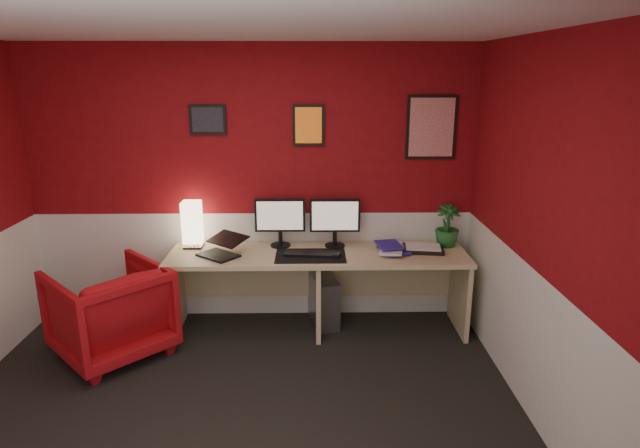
{
  "coord_description": "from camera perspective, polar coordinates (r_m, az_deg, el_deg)",
  "views": [
    {
      "loc": [
        0.53,
        -3.02,
        2.26
      ],
      "look_at": [
        0.6,
        1.21,
        1.05
      ],
      "focal_mm": 30.09,
      "sensor_mm": 36.0,
      "label": 1
    }
  ],
  "objects": [
    {
      "name": "pc_tower",
      "position": [
        4.99,
        0.4,
        -8.09
      ],
      "size": [
        0.29,
        0.48,
        0.45
      ],
      "primitive_type": "cube",
      "rotation": [
        0.0,
        0.0,
        0.22
      ],
      "color": "#99999E",
      "rests_on": "ground"
    },
    {
      "name": "wainscot_back",
      "position": [
        5.1,
        -6.88,
        -4.3
      ],
      "size": [
        4.0,
        0.01,
        1.0
      ],
      "primitive_type": "cube",
      "color": "silver",
      "rests_on": "ground"
    },
    {
      "name": "monitor_right",
      "position": [
        4.77,
        1.61,
        0.93
      ],
      "size": [
        0.45,
        0.06,
        0.58
      ],
      "primitive_type": "cube",
      "color": "black",
      "rests_on": "desk"
    },
    {
      "name": "armchair",
      "position": [
        4.72,
        -21.42,
        -8.65
      ],
      "size": [
        1.16,
        1.16,
        0.76
      ],
      "primitive_type": "imported",
      "rotation": [
        0.0,
        0.0,
        3.92
      ],
      "color": "#B40E14",
      "rests_on": "ground"
    },
    {
      "name": "ceiling",
      "position": [
        3.07,
        -11.59,
        20.18
      ],
      "size": [
        4.0,
        3.5,
        0.01
      ],
      "primitive_type": "cube",
      "color": "white",
      "rests_on": "ground"
    },
    {
      "name": "book_bottom",
      "position": [
        4.7,
        6.64,
        -2.93
      ],
      "size": [
        0.28,
        0.33,
        0.03
      ],
      "primitive_type": "imported",
      "rotation": [
        0.0,
        0.0,
        0.24
      ],
      "color": "#2B2094",
      "rests_on": "desk"
    },
    {
      "name": "wall_right",
      "position": [
        3.5,
        23.93,
        -2.18
      ],
      "size": [
        0.01,
        3.5,
        2.5
      ],
      "primitive_type": "cube",
      "color": "maroon",
      "rests_on": "ground"
    },
    {
      "name": "desk",
      "position": [
        4.81,
        -0.21,
        -7.21
      ],
      "size": [
        2.6,
        0.65,
        0.73
      ],
      "primitive_type": "cube",
      "color": "tan",
      "rests_on": "ground"
    },
    {
      "name": "ground",
      "position": [
        3.8,
        -9.36,
        -20.69
      ],
      "size": [
        4.0,
        3.5,
        0.01
      ],
      "primitive_type": "cube",
      "color": "black",
      "rests_on": "ground"
    },
    {
      "name": "art_center",
      "position": [
        4.77,
        -1.23,
        10.46
      ],
      "size": [
        0.28,
        0.02,
        0.36
      ],
      "primitive_type": "cube",
      "color": "orange",
      "rests_on": "wall_back"
    },
    {
      "name": "potted_plant",
      "position": [
        4.94,
        13.38,
        -0.16
      ],
      "size": [
        0.22,
        0.22,
        0.38
      ],
      "primitive_type": "imported",
      "rotation": [
        0.0,
        0.0,
        -0.01
      ],
      "color": "#19591E",
      "rests_on": "desk"
    },
    {
      "name": "mouse",
      "position": [
        4.56,
        1.74,
        -3.32
      ],
      "size": [
        0.08,
        0.11,
        0.03
      ],
      "primitive_type": "cube",
      "rotation": [
        0.0,
        0.0,
        -0.21
      ],
      "color": "black",
      "rests_on": "desk_mat"
    },
    {
      "name": "art_left",
      "position": [
        4.85,
        -11.85,
        10.82
      ],
      "size": [
        0.32,
        0.02,
        0.26
      ],
      "primitive_type": "cube",
      "color": "black",
      "rests_on": "wall_back"
    },
    {
      "name": "book_middle",
      "position": [
        4.67,
        6.39,
        -2.72
      ],
      "size": [
        0.25,
        0.31,
        0.02
      ],
      "primitive_type": "imported",
      "rotation": [
        0.0,
        0.0,
        -0.23
      ],
      "color": "silver",
      "rests_on": "book_bottom"
    },
    {
      "name": "monitor_left",
      "position": [
        4.79,
        -4.29,
        0.95
      ],
      "size": [
        0.45,
        0.06,
        0.58
      ],
      "primitive_type": "cube",
      "color": "black",
      "rests_on": "desk"
    },
    {
      "name": "laptop",
      "position": [
        4.64,
        -10.82,
        -2.12
      ],
      "size": [
        0.4,
        0.39,
        0.22
      ],
      "primitive_type": "cube",
      "rotation": [
        0.0,
        0.0,
        -0.69
      ],
      "color": "black",
      "rests_on": "desk"
    },
    {
      "name": "zen_tray",
      "position": [
        4.82,
        10.89,
        -2.64
      ],
      "size": [
        0.38,
        0.29,
        0.03
      ],
      "primitive_type": "cube",
      "rotation": [
        0.0,
        0.0,
        -0.13
      ],
      "color": "black",
      "rests_on": "desk"
    },
    {
      "name": "art_right",
      "position": [
        4.89,
        11.76,
        10.04
      ],
      "size": [
        0.44,
        0.02,
        0.56
      ],
      "primitive_type": "cube",
      "color": "red",
      "rests_on": "wall_back"
    },
    {
      "name": "desk_mat",
      "position": [
        4.6,
        -1.01,
        -3.39
      ],
      "size": [
        0.6,
        0.38,
        0.01
      ],
      "primitive_type": "cube",
      "color": "black",
      "rests_on": "desk"
    },
    {
      "name": "shoji_lamp",
      "position": [
        4.91,
        -13.42,
        -0.17
      ],
      "size": [
        0.16,
        0.16,
        0.4
      ],
      "primitive_type": "cube",
      "color": "#FFE5B2",
      "rests_on": "desk"
    },
    {
      "name": "wall_back",
      "position": [
        4.9,
        -7.16,
        3.97
      ],
      "size": [
        4.0,
        0.01,
        2.5
      ],
      "primitive_type": "cube",
      "color": "maroon",
      "rests_on": "ground"
    },
    {
      "name": "wainscot_right",
      "position": [
        3.79,
        22.56,
        -13.03
      ],
      "size": [
        0.01,
        3.5,
        1.0
      ],
      "primitive_type": "cube",
      "color": "silver",
      "rests_on": "ground"
    },
    {
      "name": "keyboard",
      "position": [
        4.62,
        -1.2,
        -3.15
      ],
      "size": [
        0.43,
        0.19,
        0.02
      ],
      "primitive_type": "cube",
      "rotation": [
        0.0,
        0.0,
        -0.12
      ],
      "color": "black",
      "rests_on": "desk_mat"
    },
    {
      "name": "book_top",
      "position": [
        4.69,
        6.18,
        -2.34
      ],
      "size": [
        0.24,
        0.3,
        0.03
      ],
      "primitive_type": "imported",
      "rotation": [
        0.0,
        0.0,
        0.17
      ],
      "color": "#2B2094",
      "rests_on": "book_middle"
    }
  ]
}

